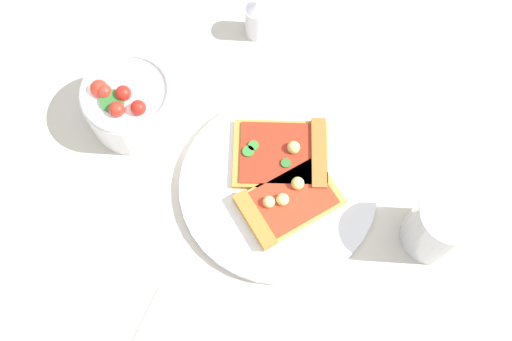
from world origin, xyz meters
The scene contains 7 objects.
ground_plane centered at (0.00, 0.00, 0.00)m, with size 2.40×2.40×0.00m, color beige.
plate centered at (0.03, 0.01, 0.01)m, with size 0.27×0.27×0.01m, color white.
pizza_slice_near centered at (0.06, 0.02, 0.02)m, with size 0.15×0.15×0.02m.
pizza_slice_far centered at (-0.01, 0.01, 0.02)m, with size 0.12×0.15×0.02m.
salad_bowl centered at (-0.03, -0.22, 0.04)m, with size 0.13×0.13×0.09m.
soda_glass centered at (0.06, 0.21, 0.05)m, with size 0.08×0.08×0.10m.
pepper_shaker centered at (-0.21, -0.08, 0.03)m, with size 0.04×0.04×0.07m.
Camera 1 is at (0.30, 0.04, 0.73)m, focal length 39.92 mm.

